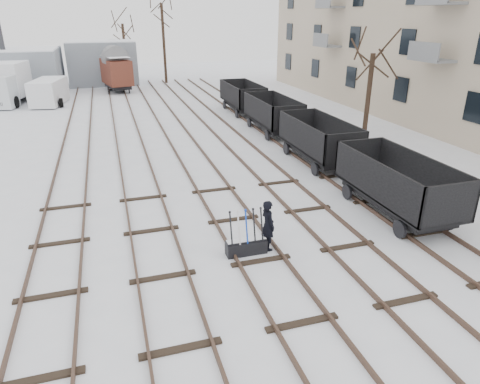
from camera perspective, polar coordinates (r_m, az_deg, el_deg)
The scene contains 17 objects.
ground at distance 13.34m, azimuth 2.79°, elevation -9.25°, with size 120.00×120.00×0.00m, color white.
tracks at distance 25.59m, azimuth -7.66°, elevation 6.59°, with size 13.90×52.00×0.16m.
shed_left at distance 47.76m, azimuth -28.87°, elevation 13.90°, with size 10.00×8.00×4.10m.
shed_right at distance 50.86m, azimuth -17.84°, elevation 16.15°, with size 7.00×6.00×4.50m.
ground_frame at distance 13.61m, azimuth 0.84°, elevation -7.15°, with size 1.30×0.42×1.49m.
worker at distance 13.65m, azimuth 3.73°, elevation -4.43°, with size 0.62×0.40×1.69m, color black.
freight_wagon_a at distance 17.08m, azimuth 20.02°, elevation -0.10°, with size 2.16×5.40×2.21m.
freight_wagon_b at distance 22.17m, azimuth 10.34°, elevation 6.00°, with size 2.16×5.40×2.21m.
freight_wagon_c at distance 27.81m, azimuth 4.34°, elevation 9.65°, with size 2.16×5.40×2.21m.
freight_wagon_d at distance 33.73m, azimuth 0.33°, elevation 12.00°, with size 2.16×5.40×2.21m.
box_van_wagon at distance 44.78m, azimuth -16.16°, elevation 15.22°, with size 3.18×4.79×3.36m.
lorry at distance 42.20m, azimuth -28.29°, elevation 12.77°, with size 3.40×7.71×3.38m.
panel_van at distance 39.99m, azimuth -24.13°, elevation 12.12°, with size 2.89×5.05×2.09m.
crane at distance 46.54m, azimuth -28.65°, elevation 14.36°, with size 2.51×5.66×9.52m.
tree_near at distance 27.72m, azimuth 16.75°, elevation 12.18°, with size 0.30×0.30×4.95m, color black.
tree_far_left at distance 52.84m, azimuth -15.07°, elevation 17.53°, with size 0.30×0.30×6.12m, color black.
tree_far_right at distance 49.57m, azimuth -10.11°, elevation 18.82°, with size 0.30×0.30×8.14m, color black.
Camera 1 is at (-3.95, -10.63, 7.03)m, focal length 32.00 mm.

